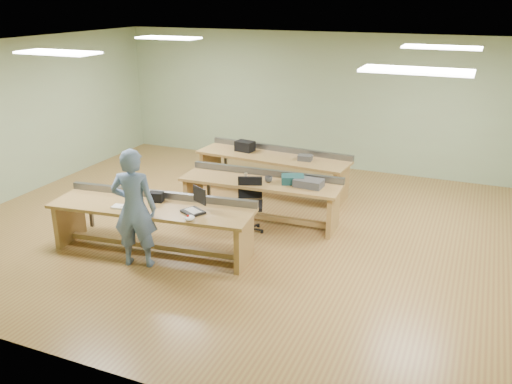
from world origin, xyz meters
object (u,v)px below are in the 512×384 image
camera_bag (156,197)px  workbench_mid (261,191)px  drinks_can (246,176)px  parts_bin_grey (309,183)px  workbench_front (153,217)px  person (134,208)px  parts_bin_teal (293,179)px  mug (268,179)px  task_chair (250,212)px  workbench_back (273,164)px  laptop_base (193,212)px

camera_bag → workbench_mid: bearing=42.2°
drinks_can → parts_bin_grey: bearing=2.3°
workbench_front → parts_bin_grey: parts_bin_grey is taller
person → parts_bin_teal: (1.59, 2.30, -0.07)m
parts_bin_teal → mug: (-0.39, -0.12, -0.01)m
parts_bin_teal → task_chair: bearing=-137.0°
workbench_back → laptop_base: size_ratio=10.08×
camera_bag → task_chair: (1.09, 1.12, -0.50)m
workbench_back → parts_bin_grey: (1.21, -1.50, 0.25)m
workbench_mid → task_chair: 0.50m
workbench_front → mug: 2.10m
workbench_front → task_chair: (1.05, 1.28, -0.23)m
task_chair → mug: size_ratio=6.79×
workbench_front → person: (0.03, -0.49, 0.32)m
workbench_front → mug: bearing=47.5°
workbench_mid → parts_bin_teal: size_ratio=7.48×
task_chair → parts_bin_grey: (0.87, 0.46, 0.48)m
workbench_mid → task_chair: bearing=-94.7°
parts_bin_teal → parts_bin_grey: 0.31m
parts_bin_grey → workbench_back: bearing=129.0°
camera_bag → parts_bin_teal: 2.33m
camera_bag → mug: camera_bag is taller
laptop_base → parts_bin_grey: (1.21, 1.76, 0.05)m
workbench_back → parts_bin_teal: bearing=-53.1°
workbench_mid → person: 2.47m
workbench_back → camera_bag: camera_bag is taller
workbench_front → parts_bin_grey: (1.92, 1.74, 0.25)m
parts_bin_grey → mug: bearing=-175.8°
task_chair → workbench_mid: bearing=66.6°
workbench_mid → person: size_ratio=1.58×
camera_bag → drinks_can: camera_bag is taller
person → drinks_can: size_ratio=16.35×
mug → laptop_base: bearing=-106.6°
person → drinks_can: (0.77, 2.18, -0.08)m
workbench_front → parts_bin_teal: bearing=41.7°
laptop_base → task_chair: bearing=103.2°
workbench_front → task_chair: 1.68m
laptop_base → task_chair: size_ratio=0.35×
workbench_front → camera_bag: bearing=95.3°
parts_bin_grey → mug: parts_bin_grey is taller
workbench_mid → laptop_base: size_ratio=9.00×
person → drinks_can: bearing=-125.6°
parts_bin_grey → drinks_can: parts_bin_grey is taller
workbench_back → parts_bin_teal: 1.71m
camera_bag → task_chair: bearing=33.2°
person → parts_bin_teal: person is taller
mug → drinks_can: size_ratio=1.22×
workbench_back → drinks_can: 1.56m
person → drinks_can: person is taller
workbench_front → laptop_base: workbench_front is taller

